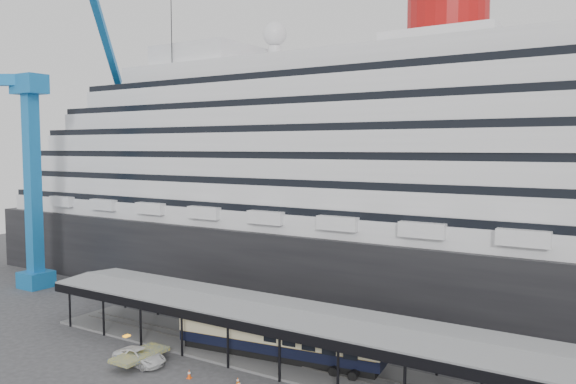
% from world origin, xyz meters
% --- Properties ---
extents(ground, '(200.00, 200.00, 0.00)m').
position_xyz_m(ground, '(0.00, 0.00, 0.00)').
color(ground, '#353538').
rests_on(ground, ground).
extents(cruise_ship, '(130.00, 30.00, 43.90)m').
position_xyz_m(cruise_ship, '(0.05, 32.00, 18.35)').
color(cruise_ship, black).
rests_on(cruise_ship, ground).
extents(platform_canopy, '(56.00, 9.18, 5.30)m').
position_xyz_m(platform_canopy, '(0.00, 5.00, 2.36)').
color(platform_canopy, slate).
rests_on(platform_canopy, ground).
extents(crane_blue, '(22.63, 19.19, 47.60)m').
position_xyz_m(crane_blue, '(-45.11, 10.62, 19.96)').
color(crane_blue, '#1971BB').
rests_on(crane_blue, ground).
extents(port_truck, '(5.45, 2.51, 1.51)m').
position_xyz_m(port_truck, '(-10.59, -2.86, 0.76)').
color(port_truck, silver).
rests_on(port_truck, ground).
extents(pullman_carriage, '(21.32, 5.37, 20.76)m').
position_xyz_m(pullman_carriage, '(0.03, 5.00, 2.53)').
color(pullman_carriage, black).
rests_on(pullman_carriage, ground).
extents(traffic_cone_mid, '(0.48, 0.48, 0.83)m').
position_xyz_m(traffic_cone_mid, '(-4.38, -2.83, 0.41)').
color(traffic_cone_mid, '#F94F0D').
rests_on(traffic_cone_mid, ground).
extents(traffic_cone_right, '(0.37, 0.37, 0.68)m').
position_xyz_m(traffic_cone_right, '(0.16, -1.62, 0.34)').
color(traffic_cone_right, '#E95F0C').
rests_on(traffic_cone_right, ground).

